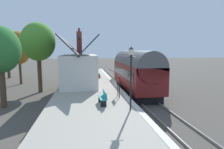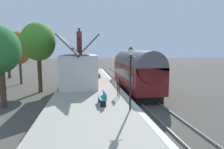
# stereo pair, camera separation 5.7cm
# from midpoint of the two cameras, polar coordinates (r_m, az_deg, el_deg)

# --- Properties ---
(ground_plane) EXTENTS (160.00, 160.00, 0.00)m
(ground_plane) POSITION_cam_midpoint_polar(r_m,az_deg,el_deg) (19.95, 4.40, -5.33)
(ground_plane) COLOR #4C473F
(platform) EXTENTS (32.00, 5.79, 0.89)m
(platform) POSITION_cam_midpoint_polar(r_m,az_deg,el_deg) (19.38, -6.92, -4.40)
(platform) COLOR #A39B8C
(platform) RESTS_ON ground
(platform_edge_coping) EXTENTS (32.00, 0.36, 0.02)m
(platform_edge_coping) POSITION_cam_midpoint_polar(r_m,az_deg,el_deg) (19.54, 1.04, -2.89)
(platform_edge_coping) COLOR beige
(platform_edge_coping) RESTS_ON platform
(rail_near) EXTENTS (52.00, 0.08, 0.14)m
(rail_near) POSITION_cam_midpoint_polar(r_m,az_deg,el_deg) (20.35, 8.87, -4.94)
(rail_near) COLOR gray
(rail_near) RESTS_ON ground
(rail_far) EXTENTS (52.00, 0.08, 0.14)m
(rail_far) POSITION_cam_midpoint_polar(r_m,az_deg,el_deg) (19.97, 4.90, -5.11)
(rail_far) COLOR gray
(rail_far) RESTS_ON ground
(train) EXTENTS (10.27, 2.73, 4.32)m
(train) POSITION_cam_midpoint_polar(r_m,az_deg,el_deg) (19.68, 7.09, 1.02)
(train) COLOR black
(train) RESTS_ON ground
(station_building) EXTENTS (7.15, 3.54, 5.85)m
(station_building) POSITION_cam_midpoint_polar(r_m,az_deg,el_deg) (19.34, -9.67, 1.86)
(station_building) COLOR silver
(station_building) RESTS_ON platform
(bench_platform_end) EXTENTS (1.41, 0.47, 0.88)m
(bench_platform_end) POSITION_cam_midpoint_polar(r_m,az_deg,el_deg) (25.80, -5.57, 0.65)
(bench_platform_end) COLOR teal
(bench_platform_end) RESTS_ON platform
(bench_near_building) EXTENTS (1.42, 0.50, 0.88)m
(bench_near_building) POSITION_cam_midpoint_polar(r_m,az_deg,el_deg) (12.33, -2.65, -6.85)
(bench_near_building) COLOR teal
(bench_near_building) RESTS_ON platform
(planter_corner_building) EXTENTS (0.93, 0.32, 0.57)m
(planter_corner_building) POSITION_cam_midpoint_polar(r_m,az_deg,el_deg) (24.02, -3.85, -0.33)
(planter_corner_building) COLOR #9E5138
(planter_corner_building) RESTS_ON platform
(planter_by_door) EXTENTS (0.47, 0.47, 0.76)m
(planter_by_door) POSITION_cam_midpoint_polar(r_m,az_deg,el_deg) (30.83, -7.88, 1.66)
(planter_by_door) COLOR gray
(planter_by_door) RESTS_ON platform
(planter_under_sign) EXTENTS (0.43, 0.43, 0.69)m
(planter_under_sign) POSITION_cam_midpoint_polar(r_m,az_deg,el_deg) (27.28, -8.18, 0.70)
(planter_under_sign) COLOR black
(planter_under_sign) RESTS_ON platform
(lamp_post_platform) EXTENTS (0.32, 0.50, 3.70)m
(lamp_post_platform) POSITION_cam_midpoint_polar(r_m,az_deg,el_deg) (10.88, 5.76, 2.45)
(lamp_post_platform) COLOR black
(lamp_post_platform) RESTS_ON platform
(station_sign_board) EXTENTS (0.96, 0.06, 1.57)m
(station_sign_board) POSITION_cam_midpoint_polar(r_m,az_deg,el_deg) (14.12, 2.06, -2.06)
(station_sign_board) COLOR black
(station_sign_board) RESTS_ON platform
(tree_distant) EXTENTS (3.26, 2.92, 6.19)m
(tree_distant) POSITION_cam_midpoint_polar(r_m,az_deg,el_deg) (16.40, -30.60, 6.33)
(tree_distant) COLOR #4C3828
(tree_distant) RESTS_ON ground
(tree_mid_background) EXTENTS (4.87, 4.84, 7.59)m
(tree_mid_background) POSITION_cam_midpoint_polar(r_m,az_deg,el_deg) (33.58, -28.95, 8.04)
(tree_mid_background) COLOR #4C3828
(tree_mid_background) RESTS_ON ground
(tree_far_right) EXTENTS (3.39, 2.92, 6.74)m
(tree_far_right) POSITION_cam_midpoint_polar(r_m,az_deg,el_deg) (26.85, -26.11, 7.21)
(tree_far_right) COLOR #4C3828
(tree_far_right) RESTS_ON ground
(tree_behind_building) EXTENTS (3.54, 3.42, 7.15)m
(tree_behind_building) POSITION_cam_midpoint_polar(r_m,az_deg,el_deg) (20.90, -21.24, 9.04)
(tree_behind_building) COLOR #4C3828
(tree_behind_building) RESTS_ON ground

